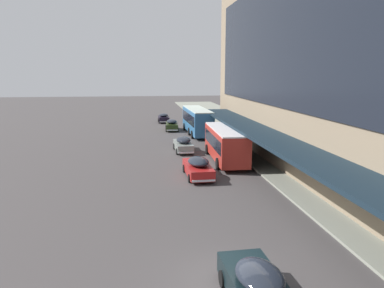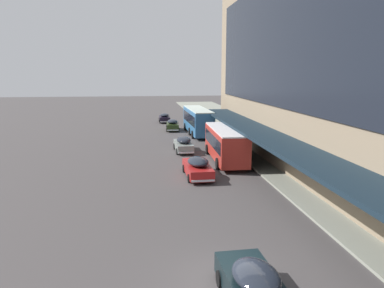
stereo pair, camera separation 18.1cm
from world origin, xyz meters
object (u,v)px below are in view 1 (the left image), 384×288
(transit_bus_kerbside_front, at_px, (197,120))
(sedan_oncoming_front, at_px, (257,286))
(sedan_lead_mid, at_px, (198,167))
(sedan_oncoming_rear, at_px, (172,125))
(transit_bus_kerbside_rear, at_px, (226,142))
(sedan_far_back, at_px, (164,118))
(sedan_second_near, at_px, (183,144))

(transit_bus_kerbside_front, distance_m, sedan_oncoming_front, 37.90)
(sedan_lead_mid, xyz_separation_m, sedan_oncoming_rear, (-0.02, 24.51, 0.00))
(transit_bus_kerbside_rear, bearing_deg, sedan_lead_mid, -123.87)
(sedan_far_back, relative_size, sedan_oncoming_rear, 0.92)
(sedan_lead_mid, bearing_deg, sedan_second_near, 90.38)
(sedan_far_back, bearing_deg, sedan_oncoming_rear, -86.08)
(sedan_oncoming_rear, xyz_separation_m, sedan_second_near, (-0.04, -14.79, -0.02))
(transit_bus_kerbside_front, height_order, sedan_lead_mid, transit_bus_kerbside_front)
(transit_bus_kerbside_front, height_order, sedan_oncoming_rear, transit_bus_kerbside_front)
(sedan_oncoming_rear, bearing_deg, sedan_far_back, 93.92)
(transit_bus_kerbside_front, relative_size, sedan_lead_mid, 2.18)
(sedan_far_back, height_order, sedan_oncoming_front, sedan_oncoming_front)
(transit_bus_kerbside_rear, relative_size, sedan_lead_mid, 1.88)
(sedan_oncoming_front, bearing_deg, transit_bus_kerbside_rear, 80.05)
(sedan_oncoming_rear, bearing_deg, transit_bus_kerbside_rear, -80.20)
(transit_bus_kerbside_rear, distance_m, sedan_far_back, 28.73)
(sedan_oncoming_rear, xyz_separation_m, sedan_oncoming_front, (-0.46, -41.34, -0.01))
(transit_bus_kerbside_front, relative_size, sedan_oncoming_front, 2.35)
(transit_bus_kerbside_rear, bearing_deg, sedan_oncoming_front, -99.95)
(transit_bus_kerbside_front, distance_m, sedan_lead_mid, 21.14)
(sedan_oncoming_rear, relative_size, sedan_oncoming_front, 0.99)
(transit_bus_kerbside_front, bearing_deg, sedan_far_back, 106.56)
(sedan_far_back, distance_m, sedan_oncoming_front, 50.26)
(transit_bus_kerbside_front, bearing_deg, sedan_oncoming_rear, 130.69)
(transit_bus_kerbside_rear, relative_size, sedan_second_near, 2.04)
(transit_bus_kerbside_rear, xyz_separation_m, sedan_second_near, (-3.41, 4.73, -1.00))
(sedan_far_back, bearing_deg, sedan_oncoming_front, -89.82)
(transit_bus_kerbside_front, relative_size, sedan_second_near, 2.37)
(transit_bus_kerbside_rear, height_order, sedan_oncoming_front, transit_bus_kerbside_rear)
(transit_bus_kerbside_front, xyz_separation_m, sedan_lead_mid, (-3.10, -20.88, -1.16))
(sedan_oncoming_front, bearing_deg, sedan_lead_mid, 88.37)
(transit_bus_kerbside_front, distance_m, sedan_second_near, 11.66)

